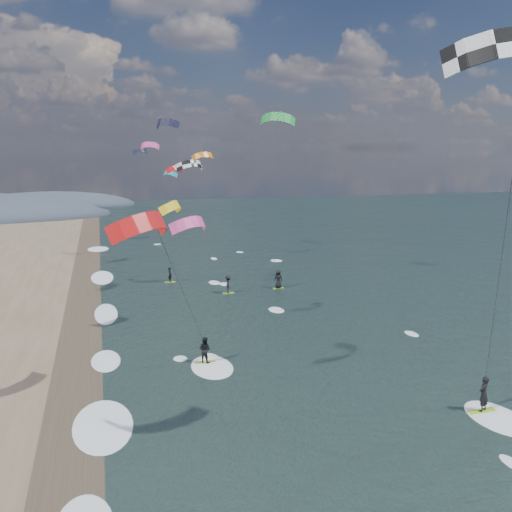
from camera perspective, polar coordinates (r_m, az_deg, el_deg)
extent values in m
plane|color=black|center=(27.21, 9.25, -19.30)|extent=(260.00, 260.00, 0.00)
cube|color=#382D23|center=(34.18, -17.64, -13.15)|extent=(3.00, 240.00, 0.00)
ellipsoid|color=#3D4756|center=(142.46, -20.08, 4.66)|extent=(40.00, 18.00, 7.00)
cube|color=#94C522|center=(33.04, 21.69, -14.23)|extent=(1.54, 0.46, 0.07)
imported|color=black|center=(32.65, 21.81, -12.66)|extent=(0.82, 0.72, 1.89)
ellipsoid|color=white|center=(32.66, 22.98, -14.69)|extent=(2.60, 4.20, 0.12)
cylinder|color=black|center=(26.89, 23.44, 0.64)|extent=(0.02, 0.02, 17.47)
cube|color=#94C522|center=(37.31, -5.13, -10.55)|extent=(1.32, 0.41, 0.06)
imported|color=black|center=(37.01, -5.15, -9.30)|extent=(1.03, 1.02, 1.68)
ellipsoid|color=white|center=(36.64, -4.43, -11.00)|extent=(2.60, 4.20, 0.12)
cylinder|color=black|center=(32.51, -7.39, -3.36)|extent=(0.02, 0.02, 11.18)
cube|color=#94C522|center=(54.20, -2.77, -3.71)|extent=(1.10, 0.35, 0.05)
imported|color=black|center=(53.99, -2.78, -2.83)|extent=(0.81, 1.17, 1.67)
cube|color=#94C522|center=(56.05, 2.24, -3.22)|extent=(1.10, 0.35, 0.05)
imported|color=black|center=(55.84, 2.24, -2.31)|extent=(0.91, 0.64, 1.77)
cube|color=#94C522|center=(59.15, -8.58, -2.58)|extent=(1.10, 0.35, 0.05)
imported|color=black|center=(58.98, -8.60, -1.85)|extent=(0.54, 0.64, 1.49)
ellipsoid|color=white|center=(30.50, -15.58, -16.07)|extent=(2.40, 5.40, 0.11)
ellipsoid|color=white|center=(38.77, -15.57, -10.13)|extent=(2.40, 5.40, 0.11)
ellipsoid|color=white|center=(49.22, -15.57, -5.64)|extent=(2.40, 5.40, 0.11)
ellipsoid|color=white|center=(62.80, -15.56, -2.11)|extent=(2.40, 5.40, 0.11)
ellipsoid|color=white|center=(80.46, -15.56, 0.67)|extent=(2.40, 5.40, 0.11)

